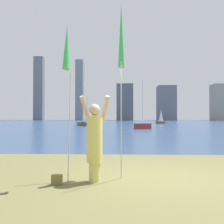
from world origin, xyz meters
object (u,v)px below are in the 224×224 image
object	(u,v)px
person	(95,139)
kite_flag_right	(121,39)
bag	(57,180)
sailboat_2	(88,115)
sailboat_1	(143,126)
sailboat_3	(161,117)
sailboat_4	(88,115)
kite_flag_left	(67,51)

from	to	relation	value
person	kite_flag_right	size ratio (longest dim) A/B	0.46
kite_flag_right	bag	bearing A→B (deg)	-145.18
sailboat_2	person	bearing A→B (deg)	-82.41
person	sailboat_2	world-z (taller)	sailboat_2
sailboat_1	kite_flag_right	bearing A→B (deg)	-95.57
sailboat_3	sailboat_4	size ratio (longest dim) A/B	0.72
kite_flag_right	bag	distance (m)	3.65
person	kite_flag_left	world-z (taller)	kite_flag_left
kite_flag_right	sailboat_1	world-z (taller)	sailboat_1
bag	sailboat_1	size ratio (longest dim) A/B	0.04
bag	sailboat_4	world-z (taller)	sailboat_4
sailboat_2	sailboat_3	distance (m)	19.26
kite_flag_left	sailboat_2	world-z (taller)	sailboat_2
kite_flag_left	kite_flag_right	size ratio (longest dim) A/B	0.83
kite_flag_left	sailboat_4	xyz separation A→B (m)	(-6.28, 51.77, -1.05)
kite_flag_left	bag	bearing A→B (deg)	-143.51
sailboat_2	sailboat_4	size ratio (longest dim) A/B	0.89
kite_flag_right	bag	size ratio (longest dim) A/B	19.59
kite_flag_left	sailboat_2	xyz separation A→B (m)	(-4.20, 36.12, -1.20)
bag	sailboat_3	xyz separation A→B (m)	(9.42, 50.04, 1.20)
bag	sailboat_1	world-z (taller)	sailboat_1
sailboat_1	sailboat_4	distance (m)	27.76
kite_flag_left	kite_flag_right	bearing A→B (deg)	34.57
person	kite_flag_left	size ratio (longest dim) A/B	0.55
kite_flag_right	sailboat_1	bearing A→B (deg)	84.43
bag	kite_flag_right	bearing A→B (deg)	34.82
sailboat_2	sailboat_4	distance (m)	15.80
bag	sailboat_1	distance (m)	26.29
person	bag	distance (m)	1.18
bag	sailboat_1	bearing A→B (deg)	81.68
kite_flag_right	bag	world-z (taller)	kite_flag_right
sailboat_2	kite_flag_right	bearing A→B (deg)	-81.34
kite_flag_left	sailboat_1	world-z (taller)	sailboat_1
kite_flag_left	kite_flag_right	xyz separation A→B (m)	(1.18, 0.82, 0.48)
sailboat_3	sailboat_4	xyz separation A→B (m)	(-15.53, 1.87, 0.52)
person	kite_flag_right	distance (m)	2.57
sailboat_4	person	bearing A→B (deg)	-82.41
sailboat_2	sailboat_4	xyz separation A→B (m)	(-2.09, 15.66, 0.14)
person	sailboat_4	bearing A→B (deg)	94.69
kite_flag_right	sailboat_2	world-z (taller)	sailboat_2
sailboat_4	sailboat_3	bearing A→B (deg)	-6.86
person	sailboat_2	xyz separation A→B (m)	(-4.79, 35.94, 0.74)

